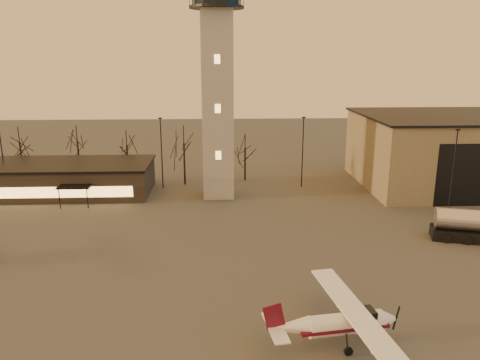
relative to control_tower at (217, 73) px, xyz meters
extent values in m
plane|color=#3D3C39|center=(0.00, -30.00, -16.33)|extent=(220.00, 220.00, 0.00)
cube|color=#A19D98|center=(0.00, 0.00, -4.33)|extent=(4.00, 4.00, 24.00)
cylinder|color=black|center=(0.00, 0.00, 7.82)|extent=(6.80, 6.80, 0.30)
cube|color=#8D7D5C|center=(36.00, 4.00, -11.33)|extent=(30.00, 20.00, 10.00)
cube|color=black|center=(36.00, 4.00, -6.18)|extent=(30.60, 20.60, 0.30)
cube|color=black|center=(-22.00, 2.00, -14.33)|extent=(25.00, 10.00, 4.00)
cube|color=black|center=(-22.00, 2.00, -12.18)|extent=(25.40, 10.40, 0.30)
cube|color=#FFB759|center=(-22.00, -3.02, -14.73)|extent=(22.00, 0.08, 1.40)
cube|color=black|center=(-18.00, -4.00, -13.73)|extent=(4.00, 2.00, 0.20)
cylinder|color=black|center=(-30.00, 4.00, -11.33)|extent=(0.16, 0.16, 10.00)
cylinder|color=black|center=(-8.00, 4.00, -11.33)|extent=(0.16, 0.16, 10.00)
cube|color=black|center=(-8.00, 4.00, -6.28)|extent=(0.50, 0.25, 0.18)
cylinder|color=black|center=(12.00, 4.00, -11.33)|extent=(0.16, 0.16, 10.00)
cube|color=black|center=(12.00, 4.00, -6.28)|extent=(0.50, 0.25, 0.18)
cylinder|color=black|center=(28.00, -8.00, -11.33)|extent=(0.16, 0.16, 10.00)
cube|color=black|center=(28.00, -8.00, -6.28)|extent=(0.50, 0.25, 0.18)
cylinder|color=black|center=(-30.00, 10.00, -13.46)|extent=(0.28, 0.28, 5.74)
cylinder|color=black|center=(-14.00, 10.00, -13.70)|extent=(0.28, 0.28, 5.25)
cylinder|color=black|center=(-5.00, 6.00, -13.25)|extent=(0.28, 0.28, 6.16)
cylinder|color=black|center=(4.00, 8.00, -13.84)|extent=(0.28, 0.28, 4.97)
cylinder|color=black|center=(-22.00, 12.00, -13.53)|extent=(0.28, 0.28, 5.60)
cylinder|color=white|center=(8.32, -34.09, -14.94)|extent=(5.25, 2.14, 1.44)
cone|color=white|center=(11.28, -33.67, -14.94)|extent=(1.18, 1.50, 1.37)
cone|color=white|center=(4.59, -34.62, -14.77)|extent=(2.80, 1.58, 1.22)
cube|color=black|center=(9.41, -33.93, -14.44)|extent=(1.81, 1.39, 0.78)
cube|color=#5B0D1B|center=(8.10, -34.12, -15.00)|extent=(6.13, 2.31, 0.24)
cube|color=white|center=(8.86, -34.01, -14.08)|extent=(3.36, 12.30, 0.16)
cube|color=white|center=(3.60, -34.76, -14.66)|extent=(1.50, 3.76, 0.09)
cube|color=#5B0D1B|center=(3.49, -34.77, -13.89)|extent=(1.54, 0.30, 1.88)
cube|color=black|center=(26.46, -17.33, -15.75)|extent=(9.25, 4.95, 1.15)
cylinder|color=#BBBBC0|center=(25.25, -16.97, -14.12)|extent=(6.25, 3.78, 2.20)
camera|label=1|loc=(0.17, -60.97, 2.08)|focal=35.00mm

